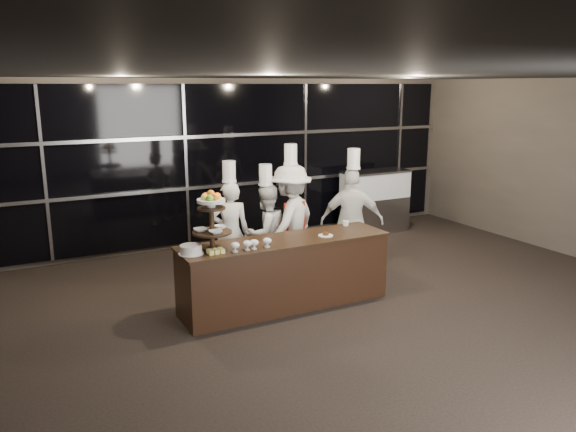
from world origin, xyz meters
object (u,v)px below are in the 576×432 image
display_case (375,198)px  chef_d (352,220)px  buffet_counter (285,272)px  chef_c (291,221)px  layer_cake (191,250)px  display_stand (212,216)px  chef_b (266,232)px  chef_a (230,230)px

display_case → chef_d: 2.64m
buffet_counter → chef_c: size_ratio=1.39×
layer_cake → chef_c: chef_c is taller
buffet_counter → display_stand: size_ratio=3.81×
chef_b → display_stand: bearing=-139.7°
chef_c → chef_b: bearing=170.7°
display_stand → chef_d: size_ratio=0.38×
chef_a → chef_c: size_ratio=0.89×
display_stand → display_case: display_stand is taller
buffet_counter → display_case: (3.37, 2.62, 0.22)m
chef_c → chef_d: (0.94, -0.25, -0.04)m
display_stand → chef_c: bearing=31.3°
chef_b → chef_c: chef_c is taller
display_stand → chef_a: chef_a is taller
display_stand → chef_a: bearing=59.2°
layer_cake → buffet_counter: bearing=2.2°
chef_b → chef_d: 1.36m
chef_b → layer_cake: bearing=-144.3°
buffet_counter → layer_cake: size_ratio=9.47×
chef_c → chef_a: bearing=165.5°
display_case → chef_a: size_ratio=0.73×
display_stand → display_case: (4.37, 2.62, -0.65)m
chef_b → chef_d: chef_d is taller
display_case → chef_b: chef_b is taller
chef_a → chef_b: bearing=-18.2°
buffet_counter → display_case: bearing=37.9°
display_case → chef_a: chef_a is taller
display_stand → display_case: 5.13m
display_case → chef_b: 3.53m
display_stand → buffet_counter: bearing=0.0°
layer_cake → display_stand: bearing=9.7°
display_case → chef_c: chef_c is taller
chef_b → chef_d: size_ratio=0.90×
layer_cake → display_case: 5.38m
display_stand → layer_cake: size_ratio=2.48×
layer_cake → chef_d: 2.93m
chef_a → chef_b: chef_a is taller
display_case → chef_d: bearing=-133.9°
display_case → chef_c: (-2.77, -1.65, 0.20)m
chef_b → chef_c: (0.38, -0.06, 0.13)m
display_stand → layer_cake: bearing=-170.3°
chef_a → chef_c: bearing=-14.5°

